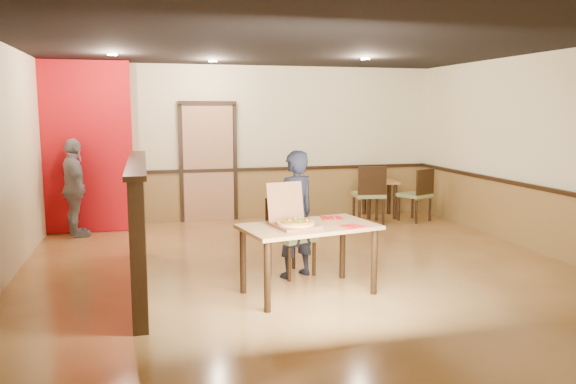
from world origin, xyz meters
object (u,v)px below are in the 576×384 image
(diner_chair, at_px, (288,232))
(condiment, at_px, (375,177))
(main_table, at_px, (309,235))
(pizza_box, at_px, (294,221))
(passerby, at_px, (75,188))
(side_chair_left, at_px, (370,192))
(side_table, at_px, (380,189))
(diner, at_px, (295,214))
(side_chair_right, at_px, (418,193))

(diner_chair, xyz_separation_m, condiment, (2.49, 3.16, 0.25))
(main_table, height_order, pizza_box, pizza_box)
(passerby, xyz_separation_m, pizza_box, (2.61, -3.66, 0.04))
(diner_chair, bearing_deg, main_table, -112.96)
(side_chair_left, bearing_deg, side_table, -118.38)
(side_chair_left, height_order, side_table, side_chair_left)
(side_table, xyz_separation_m, pizza_box, (-2.76, -4.03, 0.31))
(pizza_box, bearing_deg, side_chair_left, 43.66)
(main_table, bearing_deg, side_chair_left, 46.27)
(diner, distance_m, pizza_box, 0.72)
(passerby, xyz_separation_m, condiment, (5.25, 0.34, -0.02))
(diner_chair, height_order, passerby, passerby)
(pizza_box, bearing_deg, side_chair_right, 34.20)
(side_table, relative_size, passerby, 0.48)
(side_chair_left, bearing_deg, side_chair_right, -171.36)
(side_chair_right, distance_m, passerby, 5.86)
(diner, distance_m, passerby, 4.08)
(main_table, height_order, passerby, passerby)
(passerby, relative_size, pizza_box, 2.68)
(side_chair_left, xyz_separation_m, side_table, (0.46, 0.63, -0.05))
(main_table, height_order, side_chair_left, side_chair_left)
(diner_chair, bearing_deg, side_chair_right, 15.09)
(side_chair_left, relative_size, condiment, 6.81)
(main_table, bearing_deg, diner_chair, 80.32)
(side_table, distance_m, pizza_box, 4.89)
(pizza_box, bearing_deg, condiment, 44.22)
(condiment, bearing_deg, diner_chair, -128.16)
(passerby, height_order, condiment, passerby)
(side_table, bearing_deg, main_table, -122.85)
(pizza_box, xyz_separation_m, condiment, (2.64, 4.00, -0.06))
(diner_chair, height_order, pizza_box, pizza_box)
(side_chair_right, distance_m, side_table, 0.78)
(main_table, relative_size, side_chair_left, 1.51)
(side_chair_right, relative_size, diner, 0.63)
(side_chair_right, bearing_deg, main_table, 23.10)
(diner, relative_size, pizza_box, 2.62)
(main_table, relative_size, diner_chair, 1.66)
(main_table, xyz_separation_m, side_chair_right, (3.06, 3.38, -0.13))
(main_table, xyz_separation_m, side_chair_left, (2.12, 3.37, -0.09))
(side_table, xyz_separation_m, diner, (-2.56, -3.34, 0.25))
(diner_chair, height_order, side_chair_left, side_chair_left)
(condiment, bearing_deg, side_chair_right, -44.03)
(diner_chair, distance_m, pizza_box, 0.90)
(passerby, bearing_deg, diner_chair, -155.00)
(side_chair_left, xyz_separation_m, diner, (-2.10, -2.71, 0.20))
(passerby, bearing_deg, condiment, -105.64)
(passerby, distance_m, condiment, 5.26)
(passerby, bearing_deg, pizza_box, -163.84)
(side_chair_left, height_order, side_chair_right, side_chair_left)
(diner, height_order, pizza_box, diner)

